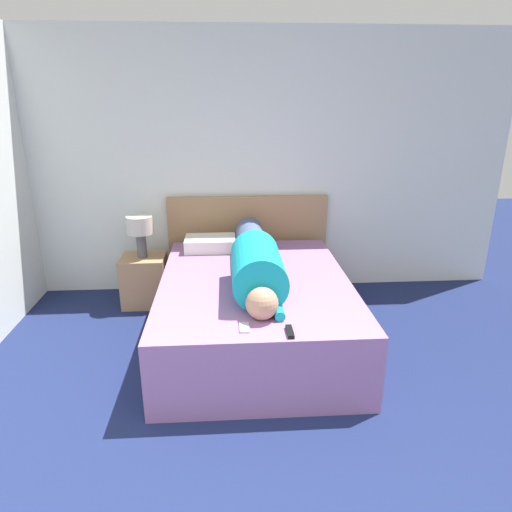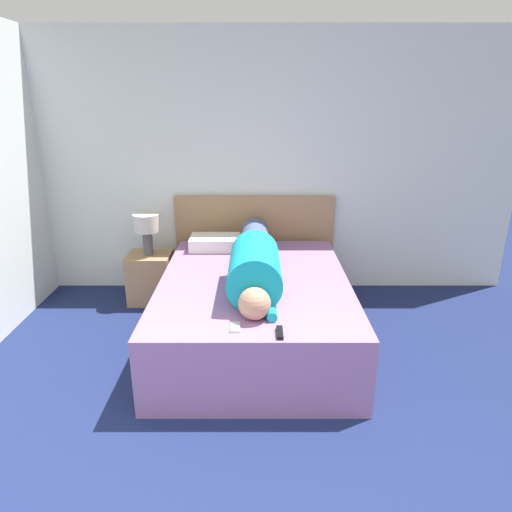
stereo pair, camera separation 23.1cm
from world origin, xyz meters
The scene contains 9 objects.
wall_back centered at (0.00, 3.88, 1.30)m, with size 5.42×0.06×2.60m.
bed centered at (0.04, 2.68, 0.28)m, with size 1.53×2.05×0.56m.
headboard centered at (0.04, 3.81, 0.50)m, with size 1.65×0.04×1.00m.
nightstand centered at (-1.00, 3.48, 0.25)m, with size 0.42×0.38×0.49m.
table_lamp centered at (-1.00, 3.48, 0.78)m, with size 0.25×0.25×0.41m.
person_lying centered at (0.04, 2.65, 0.73)m, with size 0.39×1.79×0.39m.
pillow_near_headboard centered at (-0.34, 3.46, 0.62)m, with size 0.48×0.32×0.12m.
tv_remote centered at (0.20, 1.76, 0.57)m, with size 0.04×0.15×0.02m.
cell_phone centered at (-0.08, 1.84, 0.57)m, with size 0.06×0.13×0.01m.
Camera 1 is at (-0.18, -0.76, 1.97)m, focal length 32.00 mm.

